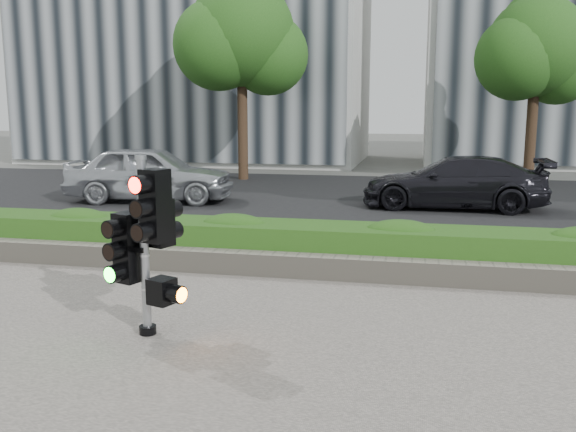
# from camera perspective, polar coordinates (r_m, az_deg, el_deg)

# --- Properties ---
(ground) EXTENTS (120.00, 120.00, 0.00)m
(ground) POSITION_cam_1_polar(r_m,az_deg,el_deg) (7.51, -1.91, -9.69)
(ground) COLOR #51514C
(ground) RESTS_ON ground
(sidewalk) EXTENTS (16.00, 11.00, 0.03)m
(sidewalk) POSITION_cam_1_polar(r_m,az_deg,el_deg) (5.31, -8.75, -18.30)
(sidewalk) COLOR #9E9389
(sidewalk) RESTS_ON ground
(road) EXTENTS (60.00, 13.00, 0.02)m
(road) POSITION_cam_1_polar(r_m,az_deg,el_deg) (17.13, 6.14, 1.42)
(road) COLOR black
(road) RESTS_ON ground
(curb) EXTENTS (60.00, 0.25, 0.12)m
(curb) POSITION_cam_1_polar(r_m,az_deg,el_deg) (10.45, 2.24, -3.71)
(curb) COLOR gray
(curb) RESTS_ON ground
(stone_wall) EXTENTS (12.00, 0.32, 0.34)m
(stone_wall) POSITION_cam_1_polar(r_m,az_deg,el_deg) (9.22, 0.92, -4.65)
(stone_wall) COLOR gray
(stone_wall) RESTS_ON sidewalk
(hedge) EXTENTS (12.00, 1.00, 0.68)m
(hedge) POSITION_cam_1_polar(r_m,az_deg,el_deg) (9.81, 1.66, -2.75)
(hedge) COLOR #458D2B
(hedge) RESTS_ON sidewalk
(building_left) EXTENTS (16.00, 9.00, 15.00)m
(building_left) POSITION_cam_1_polar(r_m,az_deg,el_deg) (32.12, -8.07, 18.72)
(building_left) COLOR #B7B7B2
(building_left) RESTS_ON ground
(tree_left) EXTENTS (4.61, 4.03, 7.34)m
(tree_left) POSITION_cam_1_polar(r_m,az_deg,el_deg) (22.45, -4.36, 16.33)
(tree_left) COLOR black
(tree_left) RESTS_ON ground
(tree_right) EXTENTS (4.10, 3.58, 6.53)m
(tree_right) POSITION_cam_1_polar(r_m,az_deg,el_deg) (22.82, 22.17, 14.12)
(tree_right) COLOR black
(tree_right) RESTS_ON ground
(traffic_signal) EXTENTS (0.74, 0.62, 2.01)m
(traffic_signal) POSITION_cam_1_polar(r_m,az_deg,el_deg) (6.86, -13.00, -1.94)
(traffic_signal) COLOR black
(traffic_signal) RESTS_ON sidewalk
(car_silver) EXTENTS (4.75, 2.40, 1.55)m
(car_silver) POSITION_cam_1_polar(r_m,az_deg,el_deg) (17.23, -12.76, 3.92)
(car_silver) COLOR silver
(car_silver) RESTS_ON road
(car_dark) EXTENTS (4.66, 1.98, 1.34)m
(car_dark) POSITION_cam_1_polar(r_m,az_deg,el_deg) (16.19, 15.26, 3.06)
(car_dark) COLOR black
(car_dark) RESTS_ON road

